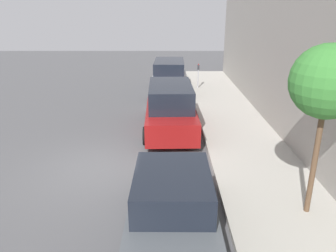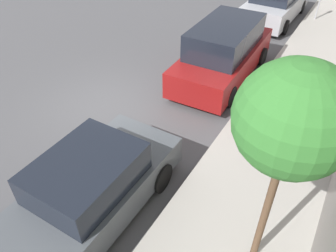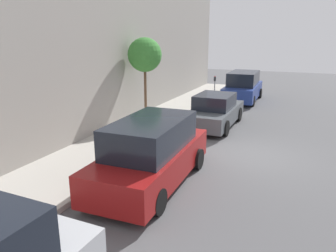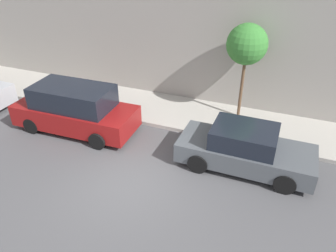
{
  "view_description": "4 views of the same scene",
  "coord_description": "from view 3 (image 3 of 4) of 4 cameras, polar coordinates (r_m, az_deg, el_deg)",
  "views": [
    {
      "loc": [
        2.13,
        -9.19,
        4.72
      ],
      "look_at": [
        2.16,
        1.13,
        1.0
      ],
      "focal_mm": 35.0,
      "sensor_mm": 36.0,
      "label": 1
    },
    {
      "loc": [
        5.76,
        -6.13,
        5.8
      ],
      "look_at": [
        2.69,
        -0.97,
        1.0
      ],
      "focal_mm": 35.0,
      "sensor_mm": 36.0,
      "label": 2
    },
    {
      "loc": [
        -1.67,
        11.33,
        4.14
      ],
      "look_at": [
        2.82,
        0.88,
        1.0
      ],
      "focal_mm": 35.0,
      "sensor_mm": 36.0,
      "label": 3
    },
    {
      "loc": [
        -7.11,
        -4.17,
        7.08
      ],
      "look_at": [
        2.25,
        -0.51,
        1.0
      ],
      "focal_mm": 35.0,
      "sensor_mm": 36.0,
      "label": 4
    }
  ],
  "objects": [
    {
      "name": "sidewalk",
      "position": [
        13.73,
        -6.66,
        -1.89
      ],
      "size": [
        2.86,
        32.0,
        0.15
      ],
      "color": "#B2ADA3",
      "rests_on": "ground_plane"
    },
    {
      "name": "parked_sedan_second",
      "position": [
        15.52,
        8.16,
        2.56
      ],
      "size": [
        1.92,
        4.51,
        1.54
      ],
      "color": "#4C5156",
      "rests_on": "ground_plane"
    },
    {
      "name": "parked_minivan_nearest",
      "position": [
        22.05,
        12.94,
        6.66
      ],
      "size": [
        2.03,
        4.95,
        1.9
      ],
      "color": "navy",
      "rests_on": "ground_plane"
    },
    {
      "name": "parked_minivan_third",
      "position": [
        9.36,
        -2.89,
        -4.7
      ],
      "size": [
        2.03,
        4.95,
        1.9
      ],
      "color": "maroon",
      "rests_on": "ground_plane"
    },
    {
      "name": "parking_meter_near",
      "position": [
        21.81,
        8.13,
        7.14
      ],
      "size": [
        0.11,
        0.15,
        1.47
      ],
      "color": "#ADADB2",
      "rests_on": "sidewalk"
    },
    {
      "name": "street_tree",
      "position": [
        15.58,
        -4.07,
        12.2
      ],
      "size": [
        1.59,
        1.59,
        3.93
      ],
      "color": "brown",
      "rests_on": "sidewalk"
    },
    {
      "name": "ground_plane",
      "position": [
        12.18,
        14.0,
        -4.91
      ],
      "size": [
        60.0,
        60.0,
        0.0
      ],
      "primitive_type": "plane",
      "color": "#515154"
    }
  ]
}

